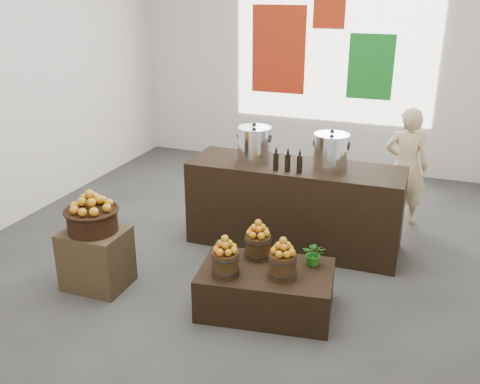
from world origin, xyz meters
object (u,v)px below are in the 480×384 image
at_px(crate, 97,258).
at_px(stock_pot_left, 254,145).
at_px(display_table, 266,289).
at_px(counter, 294,206).
at_px(wicker_basket, 92,221).
at_px(shopper, 406,167).
at_px(stock_pot_center, 331,153).

relative_size(crate, stock_pot_left, 1.64).
height_order(display_table, counter, counter).
height_order(counter, stock_pot_left, stock_pot_left).
height_order(wicker_basket, stock_pot_left, stock_pot_left).
relative_size(stock_pot_left, shopper, 0.25).
distance_m(display_table, shopper, 2.79).
height_order(crate, stock_pot_center, stock_pot_center).
relative_size(wicker_basket, stock_pot_center, 1.31).
distance_m(display_table, stock_pot_center, 1.74).
bearing_deg(shopper, crate, 45.70).
xyz_separation_m(wicker_basket, stock_pot_center, (2.00, 1.61, 0.45)).
distance_m(counter, stock_pot_left, 0.85).
relative_size(display_table, stock_pot_center, 3.27).
xyz_separation_m(display_table, stock_pot_center, (0.26, 1.42, 0.97)).
bearing_deg(stock_pot_center, crate, -141.17).
bearing_deg(wicker_basket, display_table, 6.30).
relative_size(display_table, shopper, 0.81).
bearing_deg(counter, display_table, -85.90).
height_order(crate, counter, counter).
relative_size(counter, stock_pot_left, 6.47).
distance_m(wicker_basket, counter, 2.29).
relative_size(stock_pot_left, stock_pot_center, 1.00).
distance_m(wicker_basket, stock_pot_center, 2.61).
xyz_separation_m(wicker_basket, shopper, (2.75, 2.74, 0.03)).
bearing_deg(crate, stock_pot_center, 38.83).
bearing_deg(counter, shopper, 44.15).
bearing_deg(stock_pot_left, crate, -125.07).
relative_size(counter, shopper, 1.61).
relative_size(crate, stock_pot_center, 1.64).
distance_m(crate, display_table, 1.76).
bearing_deg(counter, wicker_basket, -136.16).
bearing_deg(display_table, stock_pot_center, 71.26).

